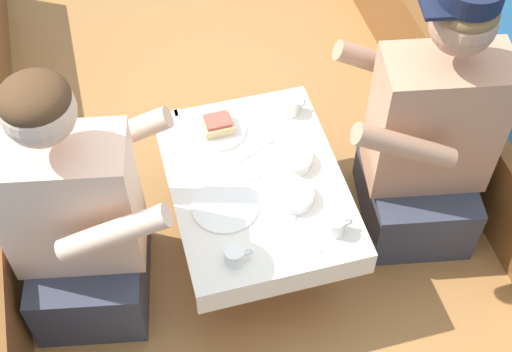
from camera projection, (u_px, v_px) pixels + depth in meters
name	position (u px, v px, depth m)	size (l,w,h in m)	color
ground_plane	(250.00, 262.00, 2.94)	(60.00, 60.00, 0.00)	navy
boat_deck	(250.00, 241.00, 2.82)	(1.78, 3.26, 0.31)	#9E6B38
gunwale_port	(5.00, 241.00, 2.42)	(0.06, 3.26, 0.36)	brown
gunwale_starboard	(468.00, 143.00, 2.70)	(0.06, 3.26, 0.36)	brown
cockpit_table	(256.00, 187.00, 2.40)	(0.57, 0.76, 0.35)	#B2B2B7
person_port	(78.00, 222.00, 2.20)	(0.58, 0.52, 1.00)	#333847
person_starboard	(428.00, 141.00, 2.39)	(0.57, 0.52, 1.05)	#333847
plate_sandwich	(218.00, 130.00, 2.50)	(0.20, 0.20, 0.01)	white
plate_bread	(225.00, 206.00, 2.30)	(0.22, 0.22, 0.01)	white
sandwich	(217.00, 124.00, 2.48)	(0.11, 0.09, 0.05)	#E0BC7F
bowl_port_near	(293.00, 159.00, 2.40)	(0.13, 0.13, 0.04)	white
bowl_starboard_near	(293.00, 195.00, 2.30)	(0.13, 0.13, 0.04)	white
coffee_cup_port	(290.00, 106.00, 2.54)	(0.09, 0.07, 0.06)	white
coffee_cup_starboard	(335.00, 225.00, 2.22)	(0.09, 0.06, 0.06)	white
coffee_cup_center	(235.00, 255.00, 2.15)	(0.09, 0.06, 0.06)	white
utensil_knife_port	(259.00, 176.00, 2.38)	(0.17, 0.02, 0.00)	silver
utensil_spoon_center	(299.00, 227.00, 2.25)	(0.08, 0.16, 0.01)	silver
utensil_fork_starboard	(179.00, 123.00, 2.53)	(0.02, 0.17, 0.00)	silver
utensil_spoon_starboard	(261.00, 147.00, 2.45)	(0.16, 0.09, 0.01)	silver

